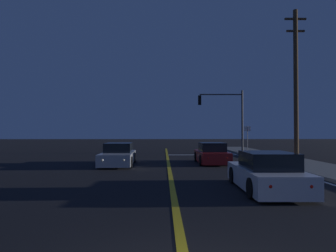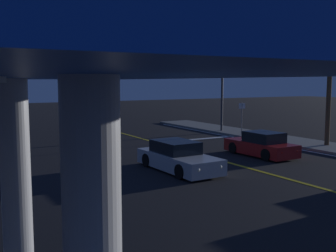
{
  "view_description": "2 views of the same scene",
  "coord_description": "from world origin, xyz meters",
  "px_view_note": "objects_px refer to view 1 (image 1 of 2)",
  "views": [
    {
      "loc": [
        -0.33,
        -3.68,
        2.04
      ],
      "look_at": [
        0.01,
        18.49,
        2.45
      ],
      "focal_mm": 32.34,
      "sensor_mm": 36.0,
      "label": 1
    },
    {
      "loc": [
        -12.55,
        -0.56,
        4.05
      ],
      "look_at": [
        -1.48,
        18.65,
        1.61
      ],
      "focal_mm": 42.79,
      "sensor_mm": 36.0,
      "label": 2
    }
  ],
  "objects_px": {
    "car_parked_curb_silver": "(118,155)",
    "traffic_signal_near_right": "(226,111)",
    "utility_pole_right": "(296,83)",
    "car_side_waiting_white": "(266,174)",
    "street_sign_corner": "(247,136)",
    "car_lead_oncoming_red": "(212,154)"
  },
  "relations": [
    {
      "from": "car_lead_oncoming_red",
      "to": "traffic_signal_near_right",
      "type": "distance_m",
      "value": 10.37
    },
    {
      "from": "car_lead_oncoming_red",
      "to": "car_parked_curb_silver",
      "type": "height_order",
      "value": "same"
    },
    {
      "from": "car_parked_curb_silver",
      "to": "utility_pole_right",
      "type": "bearing_deg",
      "value": -177.21
    },
    {
      "from": "car_parked_curb_silver",
      "to": "traffic_signal_near_right",
      "type": "distance_m",
      "value": 13.87
    },
    {
      "from": "car_parked_curb_silver",
      "to": "utility_pole_right",
      "type": "xyz_separation_m",
      "value": [
        11.43,
        0.91,
        4.6
      ]
    },
    {
      "from": "car_lead_oncoming_red",
      "to": "utility_pole_right",
      "type": "distance_m",
      "value": 7.21
    },
    {
      "from": "street_sign_corner",
      "to": "car_lead_oncoming_red",
      "type": "bearing_deg",
      "value": -122.41
    },
    {
      "from": "car_side_waiting_white",
      "to": "car_parked_curb_silver",
      "type": "distance_m",
      "value": 10.34
    },
    {
      "from": "traffic_signal_near_right",
      "to": "car_side_waiting_white",
      "type": "bearing_deg",
      "value": 82.33
    },
    {
      "from": "car_side_waiting_white",
      "to": "street_sign_corner",
      "type": "height_order",
      "value": "street_sign_corner"
    },
    {
      "from": "car_lead_oncoming_red",
      "to": "street_sign_corner",
      "type": "distance_m",
      "value": 7.82
    },
    {
      "from": "car_parked_curb_silver",
      "to": "utility_pole_right",
      "type": "relative_size",
      "value": 0.48
    },
    {
      "from": "car_parked_curb_silver",
      "to": "utility_pole_right",
      "type": "distance_m",
      "value": 12.35
    },
    {
      "from": "street_sign_corner",
      "to": "car_side_waiting_white",
      "type": "bearing_deg",
      "value": -103.35
    },
    {
      "from": "car_side_waiting_white",
      "to": "utility_pole_right",
      "type": "distance_m",
      "value": 11.37
    },
    {
      "from": "car_lead_oncoming_red",
      "to": "car_side_waiting_white",
      "type": "bearing_deg",
      "value": -87.73
    },
    {
      "from": "utility_pole_right",
      "to": "street_sign_corner",
      "type": "relative_size",
      "value": 3.94
    },
    {
      "from": "car_lead_oncoming_red",
      "to": "traffic_signal_near_right",
      "type": "bearing_deg",
      "value": 71.82
    },
    {
      "from": "car_side_waiting_white",
      "to": "utility_pole_right",
      "type": "relative_size",
      "value": 0.45
    },
    {
      "from": "street_sign_corner",
      "to": "utility_pole_right",
      "type": "bearing_deg",
      "value": -77.73
    },
    {
      "from": "traffic_signal_near_right",
      "to": "street_sign_corner",
      "type": "bearing_deg",
      "value": 113.46
    },
    {
      "from": "car_parked_curb_silver",
      "to": "street_sign_corner",
      "type": "bearing_deg",
      "value": -145.53
    }
  ]
}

